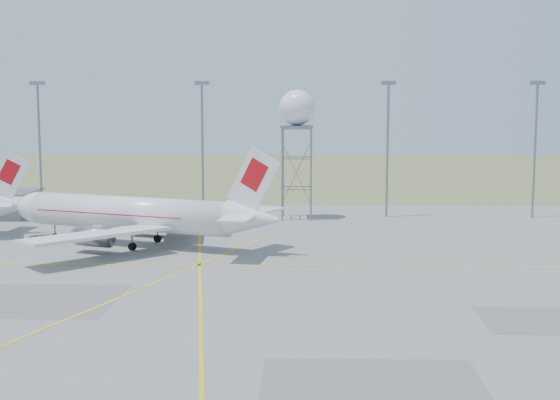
{
  "coord_description": "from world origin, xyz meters",
  "views": [
    {
      "loc": [
        5.8,
        -51.76,
        17.65
      ],
      "look_at": [
        2.67,
        40.0,
        5.85
      ],
      "focal_mm": 50.0,
      "sensor_mm": 36.0,
      "label": 1
    }
  ],
  "objects": [
    {
      "name": "ground",
      "position": [
        0.0,
        0.0,
        0.0
      ],
      "size": [
        400.0,
        400.0,
        0.0
      ],
      "primitive_type": "plane",
      "color": "gray",
      "rests_on": "ground"
    },
    {
      "name": "grass_strip",
      "position": [
        0.0,
        140.0,
        0.01
      ],
      "size": [
        400.0,
        120.0,
        0.03
      ],
      "primitive_type": "cube",
      "color": "olive",
      "rests_on": "ground"
    },
    {
      "name": "mast_a",
      "position": [
        -35.0,
        66.0,
        12.07
      ],
      "size": [
        2.2,
        0.5,
        20.5
      ],
      "color": "slate",
      "rests_on": "ground"
    },
    {
      "name": "mast_b",
      "position": [
        -10.0,
        66.0,
        12.07
      ],
      "size": [
        2.2,
        0.5,
        20.5
      ],
      "color": "slate",
      "rests_on": "ground"
    },
    {
      "name": "mast_c",
      "position": [
        18.0,
        66.0,
        12.07
      ],
      "size": [
        2.2,
        0.5,
        20.5
      ],
      "color": "slate",
      "rests_on": "ground"
    },
    {
      "name": "mast_d",
      "position": [
        40.0,
        66.0,
        12.07
      ],
      "size": [
        2.2,
        0.5,
        20.5
      ],
      "color": "slate",
      "rests_on": "ground"
    },
    {
      "name": "airliner_main",
      "position": [
        -15.12,
        41.38,
        3.81
      ],
      "size": [
        35.48,
        33.38,
        12.43
      ],
      "rotation": [
        0.0,
        0.0,
        2.79
      ],
      "color": "white",
      "rests_on": "ground"
    },
    {
      "name": "radar_tower",
      "position": [
        4.37,
        64.12,
        10.77
      ],
      "size": [
        5.3,
        5.3,
        19.2
      ],
      "color": "slate",
      "rests_on": "ground"
    },
    {
      "name": "fire_truck",
      "position": [
        -19.13,
        52.81,
        1.73
      ],
      "size": [
        9.5,
        5.38,
        3.61
      ],
      "rotation": [
        0.0,
        0.0,
        0.25
      ],
      "color": "gold",
      "rests_on": "ground"
    }
  ]
}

